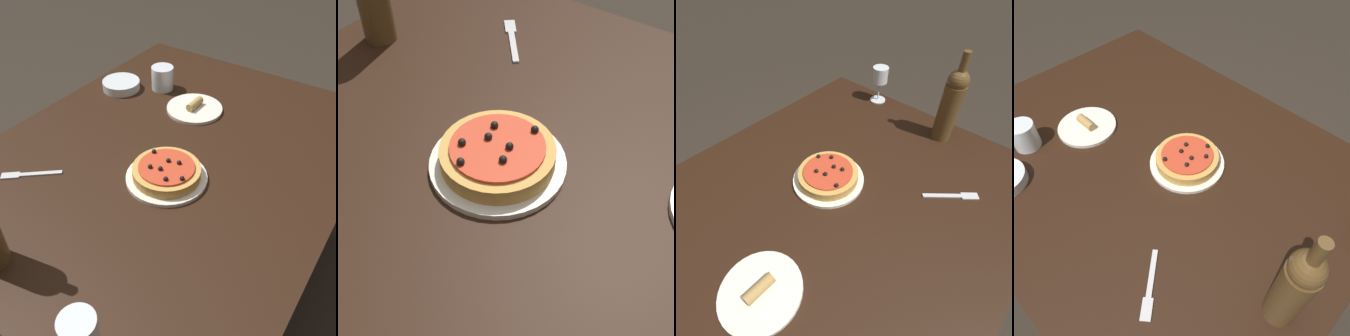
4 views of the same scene
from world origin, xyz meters
TOP-DOWN VIEW (x-y plane):
  - dining_table at (0.00, 0.00)m, footprint 1.39×1.07m
  - dinner_plate at (0.11, 0.07)m, footprint 0.24×0.24m
  - pizza at (0.11, 0.07)m, footprint 0.20×0.20m
  - fork at (0.33, -0.29)m, footprint 0.13×0.15m

SIDE VIEW (x-z plane):
  - dining_table at x=0.00m, z-range 0.28..0.99m
  - fork at x=0.33m, z-range 0.71..0.71m
  - dinner_plate at x=0.11m, z-range 0.71..0.72m
  - pizza at x=0.11m, z-range 0.71..0.76m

